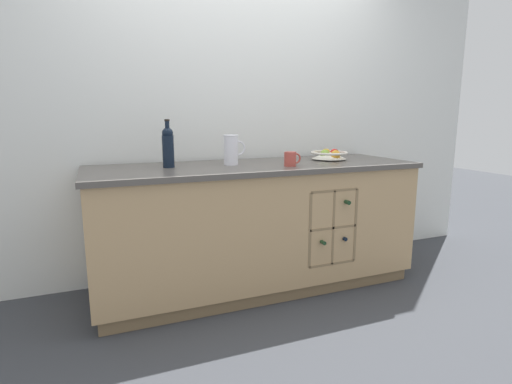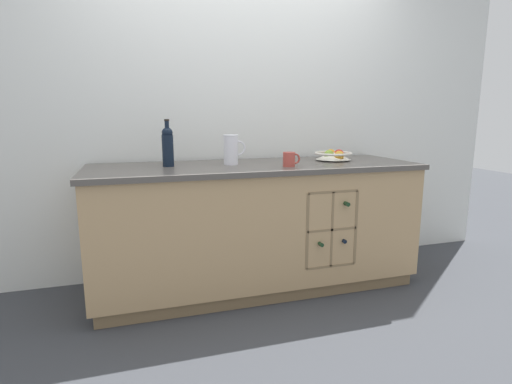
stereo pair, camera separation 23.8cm
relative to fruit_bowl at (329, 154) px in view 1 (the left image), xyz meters
The scene contains 7 objects.
ground_plane 1.13m from the fruit_bowl, behind, with size 14.00×14.00×0.00m, color #383A3F.
back_wall 0.81m from the fruit_bowl, 149.04° to the left, with size 4.65×0.06×2.55m, color silver.
kitchen_island 0.79m from the fruit_bowl, behind, with size 2.29×0.78×0.90m.
fruit_bowl is the anchor object (origin of this frame).
white_pitcher 0.80m from the fruit_bowl, behind, with size 0.16×0.10×0.21m.
ceramic_mug 0.51m from the fruit_bowl, 152.81° to the right, with size 0.12×0.08×0.10m.
standing_wine_bottle 1.23m from the fruit_bowl, behind, with size 0.08×0.08×0.31m.
Camera 1 is at (-1.04, -2.57, 1.23)m, focal length 28.00 mm.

